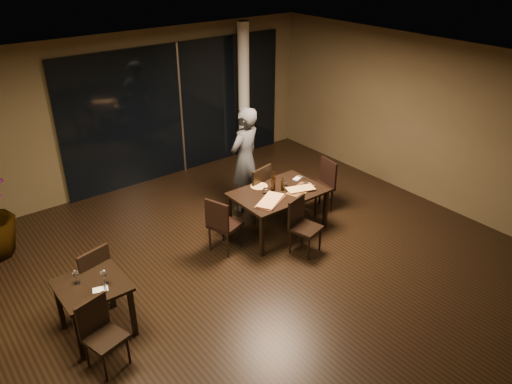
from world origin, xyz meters
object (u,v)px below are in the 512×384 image
object	(u,v)px
chair_main_right	(323,183)
bottle_a	(273,183)
chair_main_left	(222,223)
main_table	(278,195)
bottle_c	(273,181)
diner	(245,160)
chair_side_far	(92,275)
chair_side_near	(100,330)
chair_main_far	(256,189)
bottle_b	(283,184)
side_table	(93,293)
chair_main_near	(302,223)

from	to	relation	value
chair_main_right	bottle_a	xyz separation A→B (m)	(-1.20, -0.02, 0.36)
chair_main_left	bottle_a	bearing A→B (deg)	-108.33
main_table	bottle_c	xyz separation A→B (m)	(-0.02, 0.11, 0.24)
main_table	diner	xyz separation A→B (m)	(0.05, 0.99, 0.29)
chair_side_far	chair_side_near	xyz separation A→B (m)	(-0.30, -1.01, -0.05)
chair_main_far	bottle_b	bearing A→B (deg)	89.42
side_table	chair_side_near	size ratio (longest dim) A/B	0.91
bottle_b	chair_side_near	bearing A→B (deg)	-164.08
chair_main_left	chair_main_right	world-z (taller)	chair_main_right
diner	chair_main_left	bearing A→B (deg)	22.40
chair_main_left	diner	xyz separation A→B (m)	(1.15, 0.94, 0.44)
chair_main_far	chair_main_left	size ratio (longest dim) A/B	1.08
chair_side_far	bottle_c	distance (m)	3.24
chair_main_near	chair_side_near	xyz separation A→B (m)	(-3.45, -0.35, -0.02)
chair_main_near	bottle_a	size ratio (longest dim) A/B	3.10
bottle_a	chair_main_far	bearing A→B (deg)	86.22
side_table	bottle_c	xyz separation A→B (m)	(3.38, 0.61, 0.29)
chair_main_near	chair_main_left	world-z (taller)	chair_main_left
bottle_a	chair_main_near	bearing A→B (deg)	-91.98
chair_main_right	chair_side_far	xyz separation A→B (m)	(-4.37, -0.13, 0.01)
chair_main_left	chair_side_far	distance (m)	2.13
chair_side_near	main_table	bearing A→B (deg)	1.68
main_table	chair_main_far	distance (m)	0.57
chair_main_near	main_table	bearing A→B (deg)	67.25
bottle_a	diner	bearing A→B (deg)	83.17
chair_side_far	bottle_c	bearing A→B (deg)	169.10
bottle_b	main_table	bearing A→B (deg)	172.57
chair_main_right	chair_side_near	size ratio (longest dim) A/B	1.09
bottle_b	diner	bearing A→B (deg)	92.07
side_table	chair_main_near	distance (m)	3.32
main_table	chair_main_far	bearing A→B (deg)	93.47
diner	chair_side_near	bearing A→B (deg)	12.74
chair_main_right	diner	xyz separation A→B (m)	(-1.09, 0.90, 0.43)
side_table	bottle_a	bearing A→B (deg)	9.66
chair_main_far	diner	distance (m)	0.60
main_table	bottle_a	distance (m)	0.24
chair_main_right	bottle_b	size ratio (longest dim) A/B	3.81
side_table	chair_side_far	size ratio (longest dim) A/B	0.82
chair_main_left	chair_side_far	bearing A→B (deg)	73.11
main_table	bottle_b	size ratio (longest dim) A/B	5.95
chair_main_far	chair_main_right	size ratio (longest dim) A/B	1.07
chair_main_left	bottle_b	size ratio (longest dim) A/B	3.75
chair_main_left	bottle_a	distance (m)	1.11
main_table	chair_side_near	bearing A→B (deg)	-163.58
chair_main_right	bottle_c	xyz separation A→B (m)	(-1.15, 0.01, 0.37)
chair_main_far	chair_main_right	xyz separation A→B (m)	(1.17, -0.46, -0.04)
side_table	chair_main_left	bearing A→B (deg)	13.54
chair_main_far	bottle_a	xyz separation A→B (m)	(-0.03, -0.49, 0.33)
chair_main_near	bottle_a	distance (m)	0.85
chair_side_far	bottle_a	xyz separation A→B (m)	(3.17, 0.10, 0.35)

